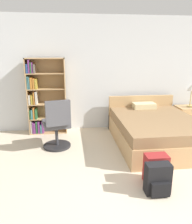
{
  "coord_description": "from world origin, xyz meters",
  "views": [
    {
      "loc": [
        -1.19,
        -1.86,
        1.81
      ],
      "look_at": [
        -0.72,
        1.98,
        0.73
      ],
      "focal_mm": 35.0,
      "sensor_mm": 36.0,
      "label": 1
    }
  ],
  "objects_px": {
    "office_chair": "(57,126)",
    "backpack_black": "(158,180)",
    "nightstand": "(187,117)",
    "backpack_red": "(156,170)",
    "bookshelf": "(42,98)",
    "table_lamp": "(192,89)",
    "bed": "(154,130)"
  },
  "relations": [
    {
      "from": "bed",
      "to": "nightstand",
      "type": "bearing_deg",
      "value": 34.68
    },
    {
      "from": "table_lamp",
      "to": "bookshelf",
      "type": "bearing_deg",
      "value": 178.77
    },
    {
      "from": "bookshelf",
      "to": "backpack_red",
      "type": "distance_m",
      "value": 2.95
    },
    {
      "from": "bookshelf",
      "to": "table_lamp",
      "type": "height_order",
      "value": "bookshelf"
    },
    {
      "from": "bookshelf",
      "to": "backpack_black",
      "type": "bearing_deg",
      "value": -55.37
    },
    {
      "from": "bed",
      "to": "backpack_black",
      "type": "xyz_separation_m",
      "value": [
        -0.57,
        -1.6,
        -0.09
      ]
    },
    {
      "from": "office_chair",
      "to": "backpack_black",
      "type": "relative_size",
      "value": 2.34
    },
    {
      "from": "bed",
      "to": "nightstand",
      "type": "relative_size",
      "value": 3.71
    },
    {
      "from": "bookshelf",
      "to": "office_chair",
      "type": "relative_size",
      "value": 1.71
    },
    {
      "from": "bed",
      "to": "nightstand",
      "type": "height_order",
      "value": "bed"
    },
    {
      "from": "nightstand",
      "to": "table_lamp",
      "type": "height_order",
      "value": "table_lamp"
    },
    {
      "from": "office_chair",
      "to": "nightstand",
      "type": "distance_m",
      "value": 3.21
    },
    {
      "from": "office_chair",
      "to": "backpack_red",
      "type": "relative_size",
      "value": 2.32
    },
    {
      "from": "office_chair",
      "to": "bookshelf",
      "type": "bearing_deg",
      "value": 110.84
    },
    {
      "from": "bookshelf",
      "to": "nightstand",
      "type": "distance_m",
      "value": 3.49
    },
    {
      "from": "bed",
      "to": "backpack_black",
      "type": "relative_size",
      "value": 4.81
    },
    {
      "from": "nightstand",
      "to": "backpack_red",
      "type": "height_order",
      "value": "nightstand"
    },
    {
      "from": "nightstand",
      "to": "backpack_black",
      "type": "height_order",
      "value": "nightstand"
    },
    {
      "from": "table_lamp",
      "to": "backpack_red",
      "type": "height_order",
      "value": "table_lamp"
    },
    {
      "from": "bed",
      "to": "backpack_red",
      "type": "relative_size",
      "value": 4.77
    },
    {
      "from": "bed",
      "to": "bookshelf",
      "type": "bearing_deg",
      "value": 158.77
    },
    {
      "from": "bed",
      "to": "backpack_red",
      "type": "distance_m",
      "value": 1.46
    },
    {
      "from": "nightstand",
      "to": "table_lamp",
      "type": "relative_size",
      "value": 1.01
    },
    {
      "from": "office_chair",
      "to": "backpack_black",
      "type": "xyz_separation_m",
      "value": [
        1.37,
        -1.56,
        -0.26
      ]
    },
    {
      "from": "bookshelf",
      "to": "table_lamp",
      "type": "distance_m",
      "value": 3.49
    },
    {
      "from": "office_chair",
      "to": "backpack_red",
      "type": "distance_m",
      "value": 1.97
    },
    {
      "from": "bookshelf",
      "to": "table_lamp",
      "type": "xyz_separation_m",
      "value": [
        3.48,
        -0.07,
        0.15
      ]
    },
    {
      "from": "office_chair",
      "to": "bed",
      "type": "bearing_deg",
      "value": 1.16
    },
    {
      "from": "nightstand",
      "to": "table_lamp",
      "type": "distance_m",
      "value": 0.7
    },
    {
      "from": "nightstand",
      "to": "bookshelf",
      "type": "bearing_deg",
      "value": 178.4
    },
    {
      "from": "office_chair",
      "to": "nightstand",
      "type": "xyz_separation_m",
      "value": [
        3.09,
        0.83,
        -0.19
      ]
    },
    {
      "from": "nightstand",
      "to": "bed",
      "type": "bearing_deg",
      "value": -145.32
    }
  ]
}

